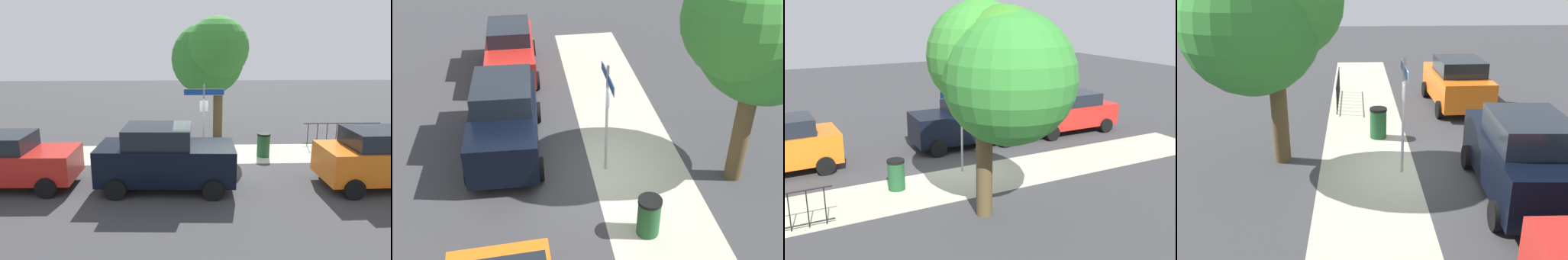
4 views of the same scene
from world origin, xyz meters
TOP-DOWN VIEW (x-y plane):
  - ground_plane at (0.00, 0.00)m, footprint 60.00×60.00m
  - sidewalk_strip at (2.00, 1.30)m, footprint 24.00×2.60m
  - street_sign at (-0.08, 0.40)m, footprint 1.56×0.07m
  - shade_tree at (0.43, 3.84)m, footprint 3.53×3.98m
  - car_red at (-6.58, -1.98)m, footprint 4.35×1.98m
  - car_black at (-1.47, -2.23)m, footprint 4.38×2.18m
  - car_orange at (5.55, -2.30)m, footprint 4.09×2.18m
  - iron_fence at (6.28, 2.30)m, footprint 3.50×0.04m
  - trash_bin at (2.41, 0.90)m, footprint 0.55×0.55m

SIDE VIEW (x-z plane):
  - ground_plane at x=0.00m, z-range 0.00..0.00m
  - sidewalk_strip at x=2.00m, z-range 0.00..0.00m
  - trash_bin at x=2.41m, z-range 0.00..0.98m
  - iron_fence at x=6.28m, z-range 0.02..1.09m
  - car_red at x=-6.58m, z-range 0.01..1.81m
  - car_orange at x=5.55m, z-range 0.00..1.93m
  - car_black at x=-1.47m, z-range -0.01..2.07m
  - street_sign at x=-0.08m, z-range 0.63..3.71m
  - shade_tree at x=0.43m, z-range 1.18..6.94m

